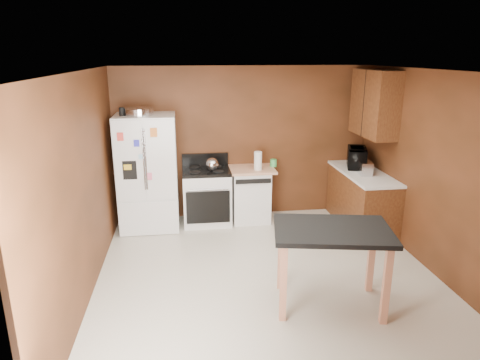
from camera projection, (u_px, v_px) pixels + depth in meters
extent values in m
plane|color=beige|center=(268.00, 277.00, 5.34)|extent=(4.50, 4.50, 0.00)
plane|color=white|center=(272.00, 71.00, 4.63)|extent=(4.50, 4.50, 0.00)
plane|color=brown|center=(243.00, 143.00, 7.12)|extent=(4.20, 0.00, 4.20)
plane|color=brown|center=(337.00, 278.00, 2.85)|extent=(4.20, 0.00, 4.20)
plane|color=brown|center=(83.00, 189.00, 4.72)|extent=(0.00, 4.50, 4.50)
plane|color=brown|center=(437.00, 175.00, 5.25)|extent=(0.00, 4.50, 4.50)
cylinder|color=silver|center=(139.00, 112.00, 6.34)|extent=(0.42, 0.42, 0.11)
cylinder|color=black|center=(122.00, 112.00, 6.28)|extent=(0.08, 0.08, 0.12)
sphere|color=silver|center=(212.00, 164.00, 6.74)|extent=(0.21, 0.21, 0.21)
cylinder|color=white|center=(258.00, 161.00, 6.83)|extent=(0.15, 0.15, 0.29)
cylinder|color=#46B758|center=(273.00, 163.00, 7.04)|extent=(0.12, 0.12, 0.12)
cube|color=silver|center=(365.00, 168.00, 6.53)|extent=(0.21, 0.30, 0.20)
imported|color=black|center=(357.00, 158.00, 6.93)|extent=(0.51, 0.61, 0.29)
cube|color=white|center=(148.00, 172.00, 6.67)|extent=(0.90, 0.75, 1.80)
cube|color=white|center=(129.00, 161.00, 6.19)|extent=(0.43, 0.02, 1.20)
cube|color=white|center=(161.00, 160.00, 6.25)|extent=(0.43, 0.02, 1.20)
cube|color=white|center=(149.00, 218.00, 6.48)|extent=(0.88, 0.02, 0.54)
cube|color=black|center=(130.00, 170.00, 6.22)|extent=(0.20, 0.01, 0.28)
cylinder|color=silver|center=(144.00, 160.00, 6.19)|extent=(0.02, 0.02, 0.90)
cylinder|color=silver|center=(146.00, 160.00, 6.19)|extent=(0.02, 0.02, 0.90)
cube|color=#EC4137|center=(120.00, 137.00, 6.05)|extent=(0.09, 0.00, 0.12)
cube|color=#3233D5|center=(136.00, 143.00, 6.11)|extent=(0.08, 0.00, 0.10)
cube|color=orange|center=(154.00, 132.00, 6.10)|extent=(0.10, 0.00, 0.13)
cube|color=yellow|center=(128.00, 167.00, 6.19)|extent=(0.11, 0.00, 0.08)
cube|color=pink|center=(149.00, 176.00, 6.27)|extent=(0.08, 0.00, 0.11)
cube|color=#9FD0EF|center=(141.00, 157.00, 6.17)|extent=(0.07, 0.00, 0.07)
cube|color=white|center=(207.00, 198.00, 6.97)|extent=(0.76, 0.65, 0.85)
cube|color=black|center=(206.00, 171.00, 6.84)|extent=(0.76, 0.65, 0.05)
cube|color=black|center=(205.00, 159.00, 7.08)|extent=(0.76, 0.06, 0.20)
cube|color=black|center=(208.00, 207.00, 6.66)|extent=(0.68, 0.02, 0.52)
cylinder|color=silver|center=(208.00, 190.00, 6.57)|extent=(0.62, 0.02, 0.02)
cylinder|color=black|center=(195.00, 167.00, 6.96)|extent=(0.17, 0.17, 0.02)
cylinder|color=black|center=(217.00, 166.00, 7.00)|extent=(0.17, 0.17, 0.02)
cylinder|color=black|center=(195.00, 172.00, 6.65)|extent=(0.17, 0.17, 0.02)
cylinder|color=black|center=(218.00, 171.00, 6.70)|extent=(0.17, 0.17, 0.02)
cube|color=white|center=(250.00, 195.00, 7.08)|extent=(0.60, 0.60, 0.85)
cube|color=black|center=(253.00, 181.00, 6.69)|extent=(0.56, 0.02, 0.07)
cube|color=tan|center=(250.00, 169.00, 6.95)|extent=(0.78, 0.62, 0.04)
cube|color=brown|center=(361.00, 200.00, 6.82)|extent=(0.60, 1.55, 0.86)
cube|color=white|center=(364.00, 173.00, 6.69)|extent=(0.63, 1.58, 0.04)
cube|color=brown|center=(375.00, 104.00, 6.50)|extent=(0.35, 1.05, 1.00)
cube|color=black|center=(363.00, 104.00, 6.48)|extent=(0.01, 0.01, 1.00)
cube|color=black|center=(333.00, 230.00, 4.52)|extent=(1.36, 1.03, 0.05)
cube|color=tan|center=(281.00, 254.00, 4.98)|extent=(0.08, 0.08, 0.88)
cube|color=tan|center=(371.00, 256.00, 4.93)|extent=(0.08, 0.08, 0.88)
cube|color=tan|center=(283.00, 282.00, 4.37)|extent=(0.08, 0.08, 0.88)
cube|color=tan|center=(387.00, 285.00, 4.32)|extent=(0.08, 0.08, 0.88)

